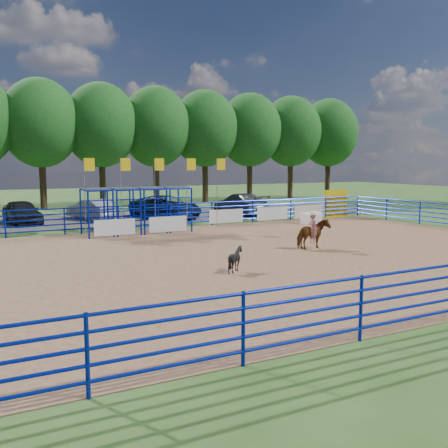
{
  "coord_description": "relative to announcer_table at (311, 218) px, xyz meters",
  "views": [
    {
      "loc": [
        -10.62,
        -18.18,
        3.98
      ],
      "look_at": [
        -0.77,
        1.0,
        1.3
      ],
      "focal_mm": 40.0,
      "sensor_mm": 36.0,
      "label": 1
    }
  ],
  "objects": [
    {
      "name": "horse_and_rider",
      "position": [
        -5.71,
        -7.7,
        0.47
      ],
      "size": [
        1.66,
        0.87,
        2.4
      ],
      "color": "brown",
      "rests_on": "arena_dirt"
    },
    {
      "name": "ground",
      "position": [
        -9.05,
        -7.77,
        -0.37
      ],
      "size": [
        120.0,
        120.0,
        0.0
      ],
      "primitive_type": "plane",
      "color": "#3E6227",
      "rests_on": "ground"
    },
    {
      "name": "car_c",
      "position": [
        -7.21,
        7.43,
        0.44
      ],
      "size": [
        4.5,
        6.33,
        1.6
      ],
      "primitive_type": "imported",
      "rotation": [
        0.0,
        0.0,
        0.36
      ],
      "color": "#141C34",
      "rests_on": "gravel_strip"
    },
    {
      "name": "gravel_strip",
      "position": [
        -9.05,
        9.23,
        -0.37
      ],
      "size": [
        40.0,
        10.0,
        0.01
      ],
      "primitive_type": "cube",
      "color": "slate",
      "rests_on": "ground"
    },
    {
      "name": "car_d",
      "position": [
        -1.09,
        7.51,
        0.44
      ],
      "size": [
        2.44,
        5.59,
        1.6
      ],
      "primitive_type": "imported",
      "rotation": [
        0.0,
        0.0,
        3.18
      ],
      "color": "#5F5F62",
      "rests_on": "gravel_strip"
    },
    {
      "name": "announcer_table",
      "position": [
        0.0,
        0.0,
        0.0
      ],
      "size": [
        1.34,
        0.65,
        0.7
      ],
      "primitive_type": "cube",
      "rotation": [
        0.0,
        0.0,
        -0.03
      ],
      "color": "white",
      "rests_on": "arena_dirt"
    },
    {
      "name": "perimeter_fence",
      "position": [
        -9.05,
        -7.77,
        0.38
      ],
      "size": [
        30.1,
        20.1,
        1.5
      ],
      "color": "#071BA8",
      "rests_on": "ground"
    },
    {
      "name": "car_b",
      "position": [
        -12.09,
        9.03,
        0.34
      ],
      "size": [
        2.93,
        4.52,
        1.41
      ],
      "primitive_type": "imported",
      "rotation": [
        0.0,
        0.0,
        3.51
      ],
      "color": "gray",
      "rests_on": "gravel_strip"
    },
    {
      "name": "chute_assembly",
      "position": [
        -10.95,
        1.07,
        0.89
      ],
      "size": [
        19.32,
        2.41,
        4.2
      ],
      "color": "#071BA8",
      "rests_on": "ground"
    },
    {
      "name": "treeline",
      "position": [
        -9.05,
        18.23,
        7.16
      ],
      "size": [
        56.4,
        6.4,
        11.24
      ],
      "color": "#3F2B19",
      "rests_on": "ground"
    },
    {
      "name": "arena_dirt",
      "position": [
        -9.05,
        -7.77,
        -0.36
      ],
      "size": [
        30.0,
        20.0,
        0.02
      ],
      "primitive_type": "cube",
      "color": "#8A6445",
      "rests_on": "ground"
    },
    {
      "name": "car_a",
      "position": [
        -16.64,
        8.52,
        0.41
      ],
      "size": [
        2.44,
        4.75,
        1.55
      ],
      "primitive_type": "imported",
      "rotation": [
        0.0,
        0.0,
        0.14
      ],
      "color": "black",
      "rests_on": "gravel_strip"
    },
    {
      "name": "calf",
      "position": [
        -11.16,
        -10.3,
        0.11
      ],
      "size": [
        0.9,
        0.82,
        0.92
      ],
      "primitive_type": "imported",
      "rotation": [
        0.0,
        0.0,
        1.49
      ],
      "color": "black",
      "rests_on": "arena_dirt"
    }
  ]
}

